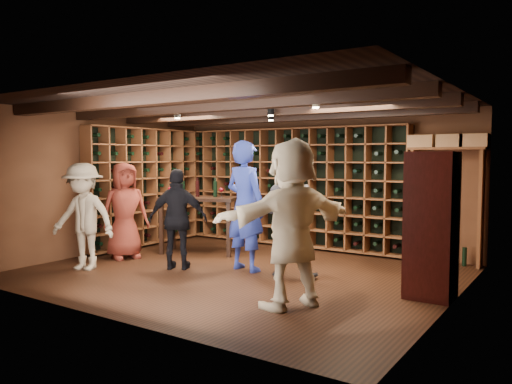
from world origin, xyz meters
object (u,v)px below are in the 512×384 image
Objects in this scene: guest_red_floral at (125,210)px; guest_woman_black at (178,219)px; man_grey_suit at (289,215)px; guest_khaki at (83,216)px; display_cabinet at (431,228)px; tasting_table at (199,204)px; man_blue_shirt at (245,206)px; guest_beige at (292,223)px.

guest_red_floral is 1.06× the size of guest_woman_black.
guest_khaki is (-2.85, -1.31, -0.08)m from man_grey_suit.
display_cabinet is 1.18× the size of tasting_table.
guest_red_floral is at bearing 18.67° from man_blue_shirt.
guest_red_floral is 1.30m from tasting_table.
guest_woman_black is 1.31m from tasting_table.
guest_red_floral reaches higher than guest_woman_black.
guest_beige is (2.40, -0.72, 0.20)m from guest_woman_black.
tasting_table is (-4.19, 0.65, 0.02)m from display_cabinet.
display_cabinet is at bearing 162.11° from guest_beige.
man_grey_suit reaches higher than display_cabinet.
man_grey_suit is at bearing -60.77° from guest_red_floral.
guest_red_floral is at bearing -146.82° from tasting_table.
guest_khaki is at bearing -164.43° from display_cabinet.
guest_khaki is at bearing -128.98° from tasting_table.
guest_red_floral is 1.32m from guest_woman_black.
guest_beige is (-1.22, -1.25, 0.11)m from display_cabinet.
guest_red_floral reaches higher than guest_khaki.
man_grey_suit is 1.21× the size of tasting_table.
guest_khaki is at bearing 14.26° from man_grey_suit.
man_blue_shirt is at bearing -11.32° from man_grey_suit.
guest_beige is 1.30× the size of tasting_table.
guest_khaki reaches higher than guest_woman_black.
guest_khaki is 3.59m from guest_beige.
man_grey_suit is (-1.96, -0.03, 0.04)m from display_cabinet.
guest_woman_black is 0.80× the size of guest_beige.
man_grey_suit reaches higher than guest_red_floral.
guest_red_floral is at bearing 81.57° from guest_khaki.
guest_red_floral is at bearing -76.12° from guest_beige.
guest_beige reaches higher than tasting_table.
man_blue_shirt is at bearing -179.57° from display_cabinet.
guest_red_floral is 0.94m from guest_khaki.
man_grey_suit is (0.76, -0.01, -0.08)m from man_blue_shirt.
tasting_table is (-1.47, 0.67, -0.10)m from man_blue_shirt.
display_cabinet is at bearing -0.69° from guest_khaki.
man_blue_shirt is at bearing -46.16° from tasting_table.
guest_woman_black is at bearing 38.02° from man_blue_shirt.
guest_woman_black is 0.95× the size of guest_khaki.
man_blue_shirt is at bearing 16.04° from guest_khaki.
guest_khaki is (0.13, -0.93, -0.00)m from guest_red_floral.
guest_red_floral is 1.09× the size of tasting_table.
display_cabinet is 1.08× the size of guest_khaki.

